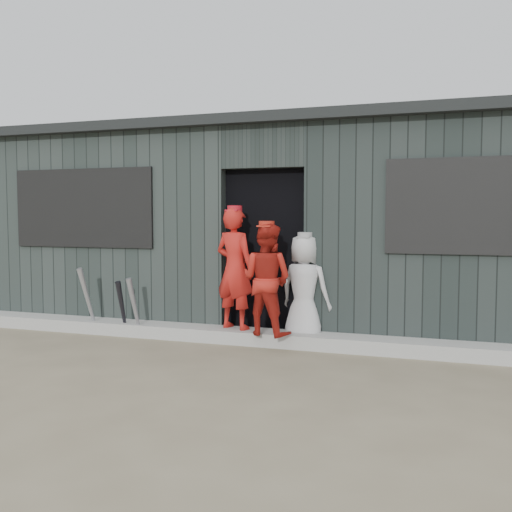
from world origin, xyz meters
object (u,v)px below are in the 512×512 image
(bat_left, at_px, (88,301))
(player_red_right, at_px, (267,279))
(bat_right, at_px, (122,308))
(player_red_left, at_px, (235,268))
(player_grey_back, at_px, (305,289))
(dugout, at_px, (294,228))
(bat_mid, at_px, (135,308))

(bat_left, bearing_deg, player_red_right, -0.63)
(bat_right, distance_m, player_red_right, 1.90)
(player_red_left, height_order, player_grey_back, player_red_left)
(player_grey_back, relative_size, dugout, 0.15)
(bat_right, bearing_deg, player_red_right, -2.12)
(bat_right, distance_m, dugout, 2.63)
(bat_mid, distance_m, player_red_left, 1.31)
(player_red_right, height_order, dugout, dugout)
(bat_left, xyz_separation_m, bat_right, (0.45, 0.04, -0.08))
(player_red_right, relative_size, player_grey_back, 0.98)
(player_red_left, bearing_deg, dugout, -81.62)
(bat_left, xyz_separation_m, player_red_left, (1.85, 0.19, 0.43))
(player_red_right, bearing_deg, bat_left, 13.44)
(player_red_left, relative_size, player_red_right, 1.14)
(player_grey_back, height_order, dugout, dugout)
(bat_right, relative_size, player_red_left, 0.49)
(bat_left, relative_size, dugout, 0.10)
(bat_left, height_order, player_red_left, player_red_left)
(bat_right, xyz_separation_m, player_red_right, (1.85, -0.07, 0.42))
(bat_mid, xyz_separation_m, bat_right, (-0.20, 0.05, -0.02))
(bat_left, xyz_separation_m, dugout, (2.12, 1.84, 0.87))
(player_grey_back, bearing_deg, bat_left, 23.11)
(player_grey_back, bearing_deg, player_red_left, 26.61)
(player_grey_back, distance_m, dugout, 1.72)
(player_grey_back, bearing_deg, dugout, -55.33)
(player_red_left, relative_size, dugout, 0.17)
(player_grey_back, bearing_deg, player_red_right, 63.08)
(bat_right, relative_size, player_grey_back, 0.55)
(bat_left, relative_size, bat_right, 1.24)
(bat_mid, distance_m, bat_right, 0.21)
(bat_left, relative_size, player_red_left, 0.61)
(dugout, bearing_deg, bat_mid, -128.57)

